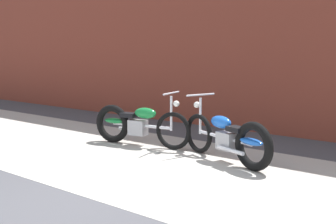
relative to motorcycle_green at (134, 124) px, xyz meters
name	(u,v)px	position (x,y,z in m)	size (l,w,h in m)	color
ground_plane	(95,200)	(1.59, -2.44, -0.40)	(80.00, 80.00, 0.00)	#47474C
sidewalk_slab	(182,167)	(1.59, -0.69, -0.40)	(36.00, 3.50, 0.01)	#B2ADA3
brick_building_wall	(280,25)	(1.59, 2.76, 1.87)	(36.00, 0.50, 4.54)	brown
motorcycle_green	(134,124)	(0.00, 0.00, 0.00)	(1.99, 0.65, 1.03)	black
motorcycle_blue	(231,138)	(2.04, -0.02, 0.00)	(1.93, 0.86, 1.03)	black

